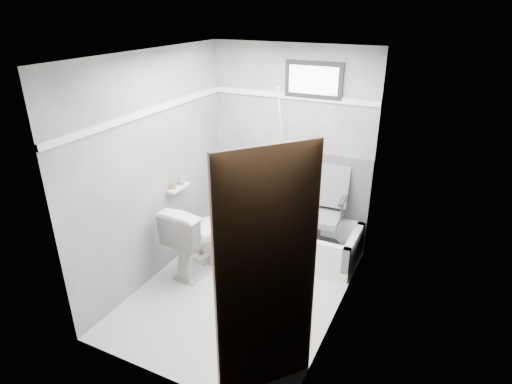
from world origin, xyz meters
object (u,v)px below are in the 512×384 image
Objects in this scene: bathtub at (294,238)px; office_chair at (320,211)px; toilet at (199,236)px; door at (283,314)px; soap_bottle_a at (173,185)px; soap_bottle_b at (181,181)px.

office_chair reaches higher than bathtub.
office_chair is at bearing 10.19° from bathtub.
toilet is 0.42× the size of door.
door is (0.75, -2.21, 0.79)m from bathtub.
soap_bottle_a reaches higher than toilet.
toilet is (-1.13, -0.81, -0.20)m from office_chair.
door reaches higher than office_chair.
office_chair is 8.89× the size of soap_bottle_a.
office_chair is 1.62m from soap_bottle_b.
soap_bottle_a reaches higher than bathtub.
door reaches higher than bathtub.
door is 2.52m from soap_bottle_b.
bathtub is 0.75× the size of door.
bathtub is at bearing 26.56° from soap_bottle_b.
toilet is at bearing -6.88° from soap_bottle_a.
office_chair is 1.41m from toilet.
bathtub is 1.53× the size of office_chair.
bathtub is at bearing -173.88° from office_chair.
bathtub is 0.49m from office_chair.
toilet is 0.64m from soap_bottle_a.
door is at bearing -37.72° from soap_bottle_a.
soap_bottle_b is (-0.32, 0.18, 0.55)m from toilet.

